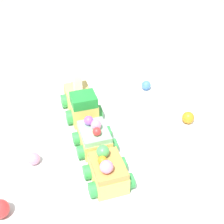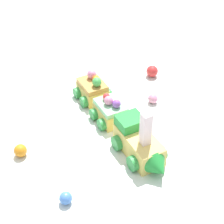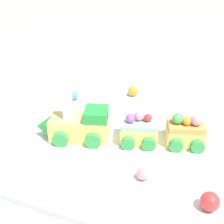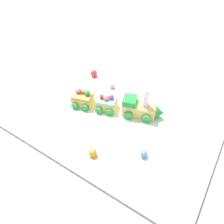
{
  "view_description": "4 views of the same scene",
  "coord_description": "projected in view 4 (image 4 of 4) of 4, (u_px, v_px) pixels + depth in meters",
  "views": [
    {
      "loc": [
        -0.47,
        -0.02,
        0.41
      ],
      "look_at": [
        -0.01,
        -0.01,
        0.06
      ],
      "focal_mm": 50.0,
      "sensor_mm": 36.0,
      "label": 1
    },
    {
      "loc": [
        0.55,
        -0.08,
        0.52
      ],
      "look_at": [
        -0.02,
        0.02,
        0.06
      ],
      "focal_mm": 60.0,
      "sensor_mm": 36.0,
      "label": 2
    },
    {
      "loc": [
        -0.19,
        0.5,
        0.34
      ],
      "look_at": [
        0.01,
        0.01,
        0.06
      ],
      "focal_mm": 50.0,
      "sensor_mm": 36.0,
      "label": 3
    },
    {
      "loc": [
        0.26,
        -0.44,
        0.55
      ],
      "look_at": [
        -0.01,
        -0.0,
        0.03
      ],
      "focal_mm": 35.0,
      "sensor_mm": 36.0,
      "label": 4
    }
  ],
  "objects": [
    {
      "name": "gumball_blue",
      "position": [
        144.0,
        154.0,
        0.62
      ],
      "size": [
        0.02,
        0.02,
        0.02
      ],
      "primitive_type": "sphere",
      "color": "#4C84E0",
      "rests_on": "display_board"
    },
    {
      "name": "gumball_orange",
      "position": [
        93.0,
        153.0,
        0.62
      ],
      "size": [
        0.02,
        0.02,
        0.02
      ],
      "primitive_type": "sphere",
      "color": "orange",
      "rests_on": "display_board"
    },
    {
      "name": "cake_car_caramel",
      "position": [
        83.0,
        99.0,
        0.76
      ],
      "size": [
        0.08,
        0.09,
        0.06
      ],
      "rotation": [
        0.0,
        0.0,
        0.31
      ],
      "color": "#EACC66",
      "rests_on": "display_board"
    },
    {
      "name": "ground_plane",
      "position": [
        115.0,
        119.0,
        0.75
      ],
      "size": [
        10.0,
        10.0,
        0.0
      ],
      "primitive_type": "plane",
      "color": "gray"
    },
    {
      "name": "cake_train_locomotive",
      "position": [
        142.0,
        108.0,
        0.72
      ],
      "size": [
        0.15,
        0.1,
        0.11
      ],
      "rotation": [
        0.0,
        0.0,
        0.31
      ],
      "color": "#EACC66",
      "rests_on": "display_board"
    },
    {
      "name": "gumball_red",
      "position": [
        94.0,
        73.0,
        0.89
      ],
      "size": [
        0.03,
        0.03,
        0.03
      ],
      "primitive_type": "sphere",
      "color": "red",
      "rests_on": "display_board"
    },
    {
      "name": "gumball_pink",
      "position": [
        112.0,
        86.0,
        0.83
      ],
      "size": [
        0.02,
        0.02,
        0.02
      ],
      "primitive_type": "sphere",
      "color": "pink",
      "rests_on": "display_board"
    },
    {
      "name": "cake_car_mint",
      "position": [
        107.0,
        103.0,
        0.75
      ],
      "size": [
        0.08,
        0.09,
        0.06
      ],
      "rotation": [
        0.0,
        0.0,
        0.31
      ],
      "color": "#EACC66",
      "rests_on": "display_board"
    },
    {
      "name": "display_board",
      "position": [
        115.0,
        117.0,
        0.74
      ],
      "size": [
        0.67,
        0.47,
        0.01
      ],
      "primitive_type": "cube",
      "color": "silver",
      "rests_on": "ground_plane"
    }
  ]
}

